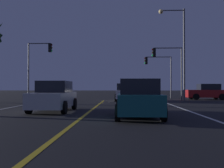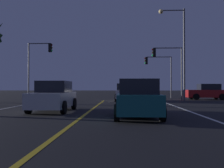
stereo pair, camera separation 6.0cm
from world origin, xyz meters
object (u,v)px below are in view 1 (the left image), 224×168
car_oncoming (54,97)px  street_lamp_right_far (178,43)px  traffic_light_far_right (158,67)px  car_crossing_side (207,92)px  traffic_light_near_left (39,58)px  car_lead_same_lane (138,99)px  car_ahead_far (125,92)px  traffic_light_near_right (167,61)px

car_oncoming → street_lamp_right_far: bearing=138.3°
car_oncoming → traffic_light_far_right: size_ratio=0.84×
traffic_light_far_right → street_lamp_right_far: bearing=97.9°
car_crossing_side → car_oncoming: 18.76m
traffic_light_near_left → traffic_light_far_right: size_ratio=1.16×
car_crossing_side → car_lead_same_lane: size_ratio=1.00×
car_oncoming → car_lead_same_lane: (4.53, -2.69, 0.00)m
traffic_light_far_right → car_oncoming: bearing=64.5°
car_ahead_far → street_lamp_right_far: street_lamp_right_far is taller
traffic_light_near_right → traffic_light_near_left: bearing=-0.0°
street_lamp_right_far → car_lead_same_lane: bearing=70.1°
car_ahead_far → traffic_light_far_right: (4.14, 6.46, 3.02)m
car_crossing_side → car_ahead_far: same height
traffic_light_near_left → street_lamp_right_far: (14.01, -1.50, 1.24)m
car_oncoming → traffic_light_far_right: (8.29, 17.37, 3.02)m
car_lead_same_lane → traffic_light_near_left: bearing=32.5°
car_ahead_far → car_crossing_side: bearing=-73.4°
car_crossing_side → traffic_light_near_right: 5.79m
car_ahead_far → traffic_light_near_right: size_ratio=0.80×
car_lead_same_lane → street_lamp_right_far: 14.68m
car_lead_same_lane → traffic_light_far_right: (3.76, 20.06, 3.02)m
car_ahead_far → traffic_light_far_right: size_ratio=0.84×
car_oncoming → traffic_light_near_left: 13.27m
car_oncoming → street_lamp_right_far: (9.26, 10.37, 4.77)m
traffic_light_far_right → car_lead_same_lane: bearing=79.4°
traffic_light_near_left → car_crossing_side: bearing=5.4°
traffic_light_near_left → car_ahead_far: bearing=-6.1°
traffic_light_near_right → traffic_light_near_left: size_ratio=0.91×
car_crossing_side → traffic_light_near_left: size_ratio=0.72×
traffic_light_far_right → traffic_light_near_right: bearing=91.7°
car_ahead_far → traffic_light_near_right: bearing=-77.5°
car_ahead_far → traffic_light_near_left: 9.63m
traffic_light_far_right → street_lamp_right_far: size_ratio=0.58×
traffic_light_near_right → street_lamp_right_far: size_ratio=0.61×
car_crossing_side → traffic_light_far_right: traffic_light_far_right is taller
traffic_light_near_right → traffic_light_far_right: 5.51m
traffic_light_near_left → car_oncoming: bearing=-68.2°
car_ahead_far → car_lead_same_lane: 13.61m
car_crossing_side → car_lead_same_lane: same height
traffic_light_near_left → traffic_light_far_right: 14.16m
car_crossing_side → street_lamp_right_far: 6.84m
traffic_light_near_left → street_lamp_right_far: bearing=-6.1°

